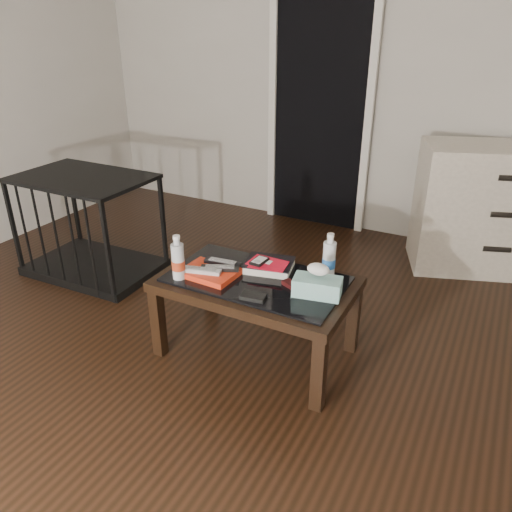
% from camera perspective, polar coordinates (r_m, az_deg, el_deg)
% --- Properties ---
extents(ground, '(5.00, 5.00, 0.00)m').
position_cam_1_polar(ground, '(2.52, -6.18, -16.44)').
color(ground, black).
rests_on(ground, ground).
extents(room_shell, '(5.00, 5.00, 5.00)m').
position_cam_1_polar(room_shell, '(1.87, -8.71, 23.49)').
color(room_shell, beige).
rests_on(room_shell, ground).
extents(doorway, '(0.90, 0.08, 2.07)m').
position_cam_1_polar(doorway, '(4.31, 7.34, 16.75)').
color(doorway, black).
rests_on(doorway, ground).
extents(coffee_table, '(1.00, 0.60, 0.46)m').
position_cam_1_polar(coffee_table, '(2.61, 0.04, -3.77)').
color(coffee_table, black).
rests_on(coffee_table, ground).
extents(dresser, '(1.30, 0.86, 0.90)m').
position_cam_1_polar(dresser, '(3.95, 26.62, 4.76)').
color(dresser, silver).
rests_on(dresser, ground).
extents(pet_crate, '(0.92, 0.63, 0.71)m').
position_cam_1_polar(pet_crate, '(3.74, -18.25, 1.57)').
color(pet_crate, black).
rests_on(pet_crate, ground).
extents(magazines, '(0.29, 0.22, 0.03)m').
position_cam_1_polar(magazines, '(2.61, -5.27, -1.88)').
color(magazines, red).
rests_on(magazines, coffee_table).
extents(remote_silver, '(0.21, 0.10, 0.02)m').
position_cam_1_polar(remote_silver, '(2.58, -6.21, -1.63)').
color(remote_silver, '#B4B4B9').
rests_on(remote_silver, magazines).
extents(remote_black_front, '(0.20, 0.13, 0.02)m').
position_cam_1_polar(remote_black_front, '(2.60, -4.16, -1.36)').
color(remote_black_front, black).
rests_on(remote_black_front, magazines).
extents(remote_black_back, '(0.20, 0.07, 0.02)m').
position_cam_1_polar(remote_black_back, '(2.66, -3.85, -0.71)').
color(remote_black_back, black).
rests_on(remote_black_back, magazines).
extents(textbook, '(0.29, 0.25, 0.05)m').
position_cam_1_polar(textbook, '(2.66, 1.52, -1.08)').
color(textbook, black).
rests_on(textbook, coffee_table).
extents(dvd_mailers, '(0.19, 0.14, 0.01)m').
position_cam_1_polar(dvd_mailers, '(2.63, 1.26, -0.74)').
color(dvd_mailers, red).
rests_on(dvd_mailers, textbook).
extents(ipod, '(0.07, 0.11, 0.02)m').
position_cam_1_polar(ipod, '(2.62, 0.39, -0.57)').
color(ipod, black).
rests_on(ipod, dvd_mailers).
extents(flip_phone, '(0.10, 0.08, 0.02)m').
position_cam_1_polar(flip_phone, '(2.50, 3.99, -3.27)').
color(flip_phone, black).
rests_on(flip_phone, coffee_table).
extents(wallet, '(0.13, 0.09, 0.02)m').
position_cam_1_polar(wallet, '(2.40, -0.31, -4.66)').
color(wallet, black).
rests_on(wallet, coffee_table).
extents(water_bottle_left, '(0.07, 0.07, 0.24)m').
position_cam_1_polar(water_bottle_left, '(2.56, -8.93, -0.13)').
color(water_bottle_left, '#B4BABF').
rests_on(water_bottle_left, coffee_table).
extents(water_bottle_right, '(0.08, 0.08, 0.24)m').
position_cam_1_polar(water_bottle_right, '(2.58, 8.38, 0.09)').
color(water_bottle_right, silver).
rests_on(water_bottle_right, coffee_table).
extents(tissue_box, '(0.25, 0.16, 0.09)m').
position_cam_1_polar(tissue_box, '(2.43, 7.01, -3.50)').
color(tissue_box, teal).
rests_on(tissue_box, coffee_table).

